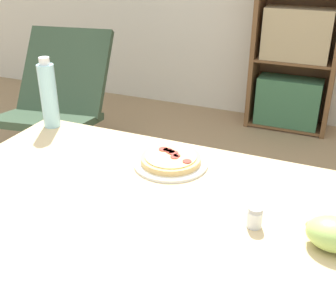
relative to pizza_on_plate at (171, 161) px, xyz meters
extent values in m
cube|color=#D1B27F|center=(0.02, -0.26, -0.03)|extent=(1.35, 0.87, 0.03)
cylinder|color=#D1B27F|center=(-0.59, 0.12, -0.41)|extent=(0.06, 0.06, 0.71)
cylinder|color=white|center=(0.00, 0.00, -0.01)|extent=(0.25, 0.25, 0.01)
cylinder|color=#DBB26B|center=(0.00, 0.00, 0.00)|extent=(0.21, 0.21, 0.02)
cylinder|color=#EACC7A|center=(0.00, 0.00, 0.02)|extent=(0.18, 0.18, 0.00)
cylinder|color=#A83328|center=(0.02, 0.01, 0.02)|extent=(0.02, 0.02, 0.00)
cylinder|color=#A83328|center=(-0.04, 0.03, 0.02)|extent=(0.03, 0.03, 0.00)
cylinder|color=#A83328|center=(-0.03, 0.03, 0.02)|extent=(0.03, 0.03, 0.00)
cylinder|color=#A83328|center=(0.02, -0.01, 0.02)|extent=(0.03, 0.03, 0.00)
cylinder|color=#A83328|center=(0.07, -0.02, 0.02)|extent=(0.03, 0.03, 0.00)
cylinder|color=#A83328|center=(-0.01, 0.02, 0.02)|extent=(0.03, 0.03, 0.00)
cylinder|color=#A83328|center=(0.00, 0.02, 0.02)|extent=(0.03, 0.03, 0.00)
ellipsoid|color=#A8CC66|center=(0.54, -0.24, 0.03)|extent=(0.13, 0.10, 0.08)
sphere|color=#A8CC66|center=(0.52, -0.24, 0.01)|extent=(0.03, 0.03, 0.03)
sphere|color=#A8CC66|center=(0.48, -0.22, 0.03)|extent=(0.02, 0.02, 0.02)
sphere|color=#A8CC66|center=(0.52, -0.22, 0.01)|extent=(0.02, 0.02, 0.02)
cylinder|color=#A3DBEA|center=(-0.58, 0.12, 0.11)|extent=(0.07, 0.07, 0.26)
cylinder|color=white|center=(-0.58, 0.12, 0.26)|extent=(0.04, 0.04, 0.03)
cylinder|color=white|center=(0.34, -0.23, 0.01)|extent=(0.04, 0.04, 0.05)
cylinder|color=#B7B7BC|center=(0.34, -0.23, 0.04)|extent=(0.04, 0.04, 0.01)
cube|color=black|center=(-1.28, 0.99, -0.71)|extent=(0.65, 0.64, 0.10)
cube|color=#334733|center=(-1.28, 0.91, -0.40)|extent=(0.69, 0.60, 0.14)
cube|color=#334733|center=(-1.31, 1.21, -0.16)|extent=(0.67, 0.50, 0.55)
cube|color=brown|center=(-0.20, 2.29, 0.08)|extent=(0.04, 0.31, 1.69)
cube|color=brown|center=(0.11, 2.44, 0.08)|extent=(0.66, 0.01, 1.69)
cube|color=brown|center=(0.11, 2.29, -0.74)|extent=(0.58, 0.30, 0.02)
cube|color=#3D704C|center=(0.11, 2.27, -0.54)|extent=(0.51, 0.22, 0.40)
cube|color=brown|center=(0.11, 2.29, -0.19)|extent=(0.58, 0.30, 0.02)
cube|color=tan|center=(0.11, 2.27, 0.02)|extent=(0.51, 0.22, 0.40)
camera|label=1|loc=(0.49, -1.16, 0.67)|focal=45.00mm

